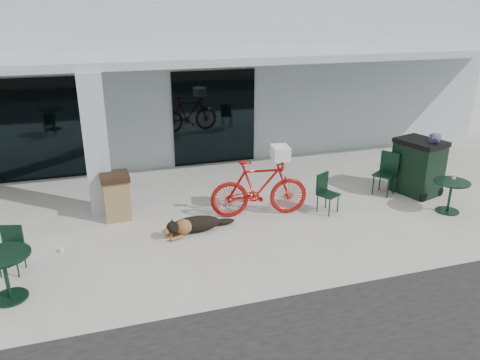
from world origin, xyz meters
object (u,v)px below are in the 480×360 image
object	(u,v)px
dog	(196,223)
cafe_chair_far_a	(328,194)
bicycle	(259,188)
cafe_chair_near	(10,251)
cafe_table_near	(6,277)
wheeled_bin	(418,167)
person	(429,165)
cafe_chair_far_b	(385,174)
trash_receptacle	(116,196)
cafe_table_far	(450,197)

from	to	relation	value
dog	cafe_chair_far_a	bearing A→B (deg)	-18.50
bicycle	cafe_chair_near	distance (m)	5.00
cafe_table_near	wheeled_bin	size ratio (longest dim) A/B	0.62
cafe_chair_near	person	size ratio (longest dim) A/B	0.53
person	cafe_table_near	bearing A→B (deg)	-35.52
dog	cafe_table_near	distance (m)	3.63
cafe_table_near	cafe_chair_far_a	xyz separation A→B (m)	(6.37, 1.50, 0.05)
cafe_chair_far_b	cafe_chair_far_a	bearing A→B (deg)	-104.58
cafe_chair_near	cafe_chair_far_a	bearing A→B (deg)	21.46
wheeled_bin	bicycle	bearing A→B (deg)	164.88
cafe_table_near	person	distance (m)	9.30
cafe_table_near	bicycle	bearing A→B (deg)	20.40
wheeled_bin	cafe_table_near	bearing A→B (deg)	175.28
cafe_table_near	wheeled_bin	world-z (taller)	wheeled_bin
cafe_chair_far_a	trash_receptacle	size ratio (longest dim) A/B	0.87
cafe_chair_near	trash_receptacle	size ratio (longest dim) A/B	0.81
cafe_chair_near	wheeled_bin	bearing A→B (deg)	22.36
cafe_chair_far_b	cafe_chair_near	bearing A→B (deg)	-113.42
cafe_chair_far_a	trash_receptacle	distance (m)	4.66
trash_receptacle	wheeled_bin	xyz separation A→B (m)	(7.17, -0.67, 0.17)
cafe_chair_far_a	wheeled_bin	bearing A→B (deg)	-18.27
bicycle	person	distance (m)	4.29
dog	cafe_table_far	bearing A→B (deg)	-27.09
cafe_table_far	person	world-z (taller)	person
dog	trash_receptacle	size ratio (longest dim) A/B	1.14
bicycle	cafe_chair_far_a	xyz separation A→B (m)	(1.53, -0.30, -0.20)
bicycle	cafe_chair_far_a	distance (m)	1.57
cafe_chair_far_b	wheeled_bin	distance (m)	0.84
cafe_chair_far_b	trash_receptacle	size ratio (longest dim) A/B	1.01
bicycle	cafe_table_near	distance (m)	5.18
person	cafe_chair_far_b	bearing A→B (deg)	-68.68
dog	wheeled_bin	xyz separation A→B (m)	(5.67, 0.50, 0.49)
bicycle	cafe_chair_far_b	size ratio (longest dim) A/B	2.08
trash_receptacle	wheeled_bin	world-z (taller)	wheeled_bin
wheeled_bin	trash_receptacle	bearing A→B (deg)	157.90
dog	cafe_chair_far_b	world-z (taller)	cafe_chair_far_b
wheeled_bin	dog	bearing A→B (deg)	168.28
trash_receptacle	wheeled_bin	size ratio (longest dim) A/B	0.75
cafe_chair_near	wheeled_bin	world-z (taller)	wheeled_bin
bicycle	cafe_table_near	bearing A→B (deg)	118.14
cafe_table_near	cafe_chair_far_b	xyz separation A→B (m)	(8.20, 2.07, 0.12)
trash_receptacle	wheeled_bin	bearing A→B (deg)	-5.35
bicycle	person	bearing A→B (deg)	-83.84
cafe_table_near	person	size ratio (longest dim) A/B	0.54
bicycle	trash_receptacle	size ratio (longest dim) A/B	2.10
cafe_chair_near	person	distance (m)	9.23
cafe_table_near	wheeled_bin	distance (m)	9.22
dog	cafe_table_far	xyz separation A→B (m)	(5.66, -0.71, 0.17)
cafe_chair_far_b	person	size ratio (longest dim) A/B	0.66
bicycle	cafe_chair_far_a	bearing A→B (deg)	-93.47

